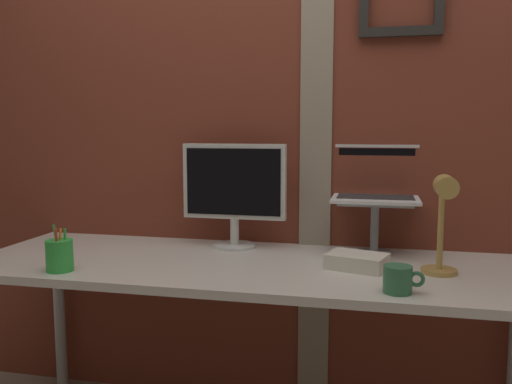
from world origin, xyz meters
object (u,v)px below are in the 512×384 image
at_px(monitor, 234,187).
at_px(laptop, 376,185).
at_px(desk_lamp, 443,215).
at_px(pen_cup, 60,255).
at_px(coffee_mug, 398,279).

distance_m(monitor, laptop, 0.57).
height_order(monitor, desk_lamp, monitor).
distance_m(monitor, pen_cup, 0.72).
xyz_separation_m(pen_cup, coffee_mug, (1.13, 0.00, -0.01)).
bearing_deg(pen_cup, desk_lamp, 8.98).
bearing_deg(laptop, coffee_mug, -82.36).
bearing_deg(laptop, pen_cup, -152.39).
height_order(monitor, coffee_mug, monitor).
bearing_deg(pen_cup, monitor, 44.79).
relative_size(laptop, desk_lamp, 0.97).
bearing_deg(coffee_mug, laptop, 97.64).
height_order(pen_cup, coffee_mug, pen_cup).
bearing_deg(desk_lamp, laptop, 121.78).
relative_size(monitor, laptop, 1.29).
distance_m(desk_lamp, pen_cup, 1.30).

